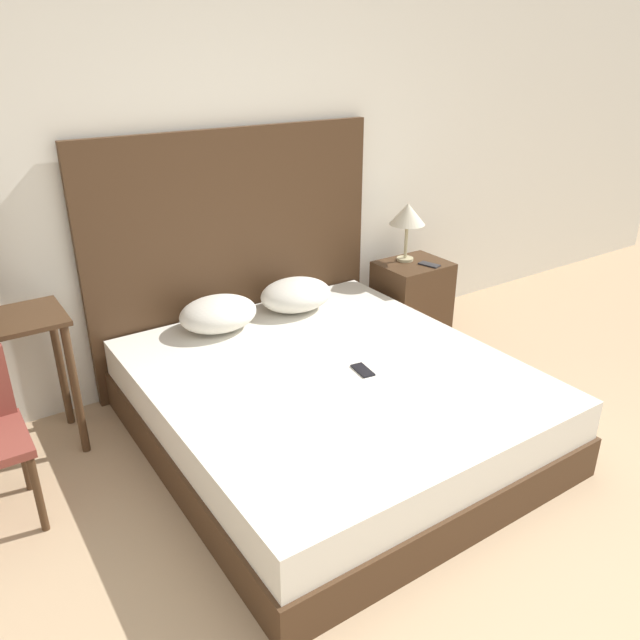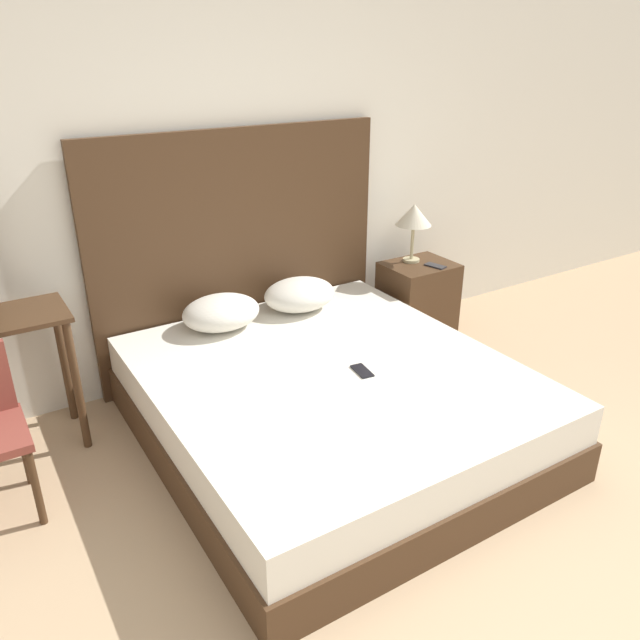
# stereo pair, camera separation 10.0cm
# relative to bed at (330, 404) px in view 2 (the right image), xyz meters

# --- Properties ---
(wall_back) EXTENTS (10.00, 0.06, 2.70)m
(wall_back) POSITION_rel_bed_xyz_m (-0.14, 1.14, 1.13)
(wall_back) COLOR silver
(wall_back) RESTS_ON ground_plane
(bed) EXTENTS (1.88, 2.09, 0.44)m
(bed) POSITION_rel_bed_xyz_m (0.00, 0.00, 0.00)
(bed) COLOR #422B19
(bed) RESTS_ON ground_plane
(headboard) EXTENTS (1.97, 0.05, 1.58)m
(headboard) POSITION_rel_bed_xyz_m (-0.00, 1.07, 0.57)
(headboard) COLOR #422B19
(headboard) RESTS_ON ground_plane
(pillow_left) EXTENTS (0.48, 0.39, 0.20)m
(pillow_left) POSITION_rel_bed_xyz_m (-0.28, 0.80, 0.32)
(pillow_left) COLOR silver
(pillow_left) RESTS_ON bed
(pillow_right) EXTENTS (0.48, 0.39, 0.20)m
(pillow_right) POSITION_rel_bed_xyz_m (0.28, 0.80, 0.32)
(pillow_right) COLOR silver
(pillow_right) RESTS_ON bed
(phone_on_bed) EXTENTS (0.09, 0.16, 0.01)m
(phone_on_bed) POSITION_rel_bed_xyz_m (0.13, -0.12, 0.23)
(phone_on_bed) COLOR black
(phone_on_bed) RESTS_ON bed
(nightstand) EXTENTS (0.49, 0.40, 0.59)m
(nightstand) POSITION_rel_bed_xyz_m (1.25, 0.75, 0.08)
(nightstand) COLOR #422B19
(nightstand) RESTS_ON ground_plane
(table_lamp) EXTENTS (0.26, 0.26, 0.42)m
(table_lamp) POSITION_rel_bed_xyz_m (1.24, 0.83, 0.70)
(table_lamp) COLOR tan
(table_lamp) RESTS_ON nightstand
(phone_on_nightstand) EXTENTS (0.11, 0.16, 0.01)m
(phone_on_nightstand) POSITION_rel_bed_xyz_m (1.31, 0.65, 0.37)
(phone_on_nightstand) COLOR #232328
(phone_on_nightstand) RESTS_ON nightstand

